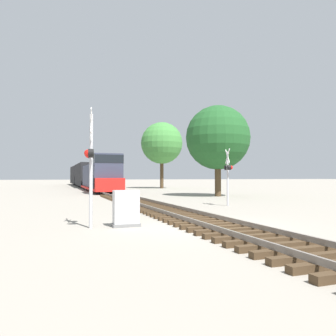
% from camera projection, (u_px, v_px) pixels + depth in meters
% --- Properties ---
extents(ground_plane, '(400.00, 400.00, 0.00)m').
position_uv_depth(ground_plane, '(211.00, 227.00, 11.81)').
color(ground_plane, gray).
extents(rail_track_bed, '(2.60, 160.00, 0.31)m').
position_uv_depth(rail_track_bed, '(211.00, 223.00, 11.81)').
color(rail_track_bed, '#42301E').
rests_on(rail_track_bed, ground).
extents(freight_train, '(2.97, 49.20, 4.19)m').
position_uv_depth(freight_train, '(86.00, 175.00, 55.53)').
color(freight_train, '#33384C').
rests_on(freight_train, ground).
extents(crossing_signal_near, '(0.43, 1.01, 4.17)m').
position_uv_depth(crossing_signal_near, '(90.00, 159.00, 11.49)').
color(crossing_signal_near, '#B7B7BC').
rests_on(crossing_signal_near, ground).
extents(crossing_signal_far, '(0.52, 1.01, 3.53)m').
position_uv_depth(crossing_signal_far, '(228.00, 171.00, 20.23)').
color(crossing_signal_far, '#B7B7BC').
rests_on(crossing_signal_far, ground).
extents(relay_cabinet, '(0.99, 0.53, 1.31)m').
position_uv_depth(relay_cabinet, '(126.00, 209.00, 11.80)').
color(relay_cabinet, slate).
rests_on(relay_cabinet, ground).
extents(tree_far_right, '(5.91, 5.91, 8.36)m').
position_uv_depth(tree_far_right, '(218.00, 138.00, 30.15)').
color(tree_far_right, '#473521').
rests_on(tree_far_right, ground).
extents(tree_mid_background, '(6.46, 6.46, 10.27)m').
position_uv_depth(tree_mid_background, '(162.00, 143.00, 50.82)').
color(tree_mid_background, '#473521').
rests_on(tree_mid_background, ground).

